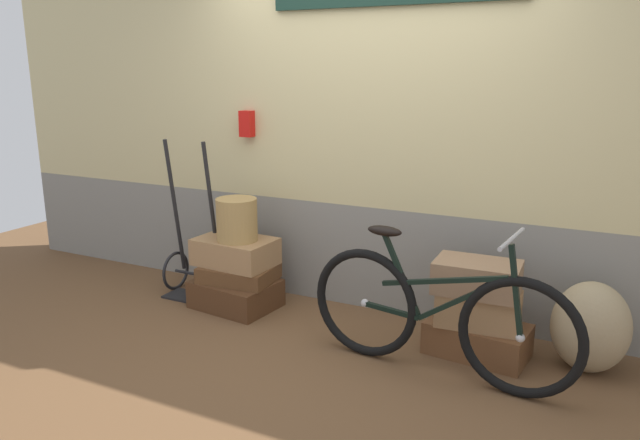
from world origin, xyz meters
name	(u,v)px	position (x,y,z in m)	size (l,w,h in m)	color
ground	(318,350)	(0.00, 0.00, -0.03)	(8.82, 5.20, 0.06)	brown
station_building	(371,146)	(0.01, 0.85, 1.22)	(6.82, 0.74, 2.48)	gray
suitcase_0	(236,294)	(-0.87, 0.33, 0.10)	(0.60, 0.46, 0.21)	#4C2D19
suitcase_1	(239,273)	(-0.85, 0.35, 0.27)	(0.53, 0.40, 0.12)	brown
suitcase_2	(235,251)	(-0.88, 0.37, 0.43)	(0.58, 0.40, 0.20)	#9E754C
suitcase_3	(477,339)	(0.96, 0.34, 0.10)	(0.62, 0.36, 0.21)	brown
suitcase_4	(479,309)	(0.96, 0.33, 0.31)	(0.50, 0.31, 0.21)	#9E754C
suitcase_5	(477,277)	(0.94, 0.32, 0.52)	(0.51, 0.32, 0.20)	#937051
wicker_basket	(237,220)	(-0.85, 0.34, 0.68)	(0.30, 0.30, 0.32)	#A8844C
luggage_trolley	(195,262)	(-1.31, 0.41, 0.27)	(0.45, 0.38, 1.25)	black
burlap_sack	(590,327)	(1.60, 0.43, 0.28)	(0.45, 0.38, 0.56)	#9E8966
bicycle	(437,316)	(0.79, -0.02, 0.37)	(1.65, 0.46, 0.91)	black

